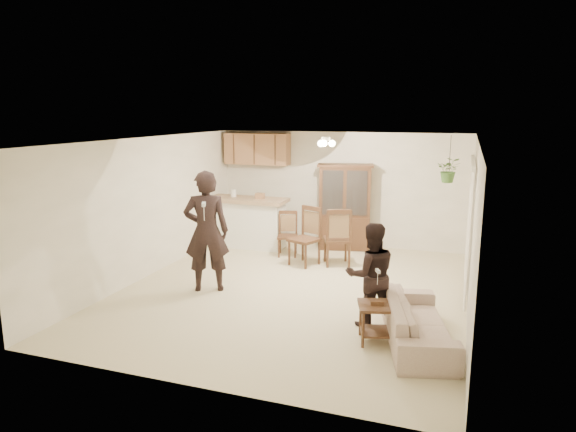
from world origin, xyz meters
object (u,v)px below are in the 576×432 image
(china_hutch, at_px, (344,208))
(chair_bar, at_px, (287,243))
(sofa, at_px, (418,315))
(adult, at_px, (207,238))
(side_table, at_px, (376,322))
(chair_hutch_right, at_px, (337,249))
(chair_hutch_left, at_px, (304,249))
(child, at_px, (371,279))

(china_hutch, distance_m, chair_bar, 1.49)
(sofa, relative_size, adult, 1.04)
(china_hutch, bearing_deg, sofa, -77.03)
(sofa, xyz_separation_m, china_hutch, (-1.94, 4.20, 0.54))
(adult, distance_m, china_hutch, 3.66)
(side_table, distance_m, chair_hutch_right, 3.42)
(chair_bar, bearing_deg, chair_hutch_right, -29.48)
(sofa, xyz_separation_m, side_table, (-0.50, -0.16, -0.10))
(chair_bar, height_order, chair_hutch_left, chair_hutch_left)
(sofa, bearing_deg, chair_hutch_left, 26.48)
(adult, distance_m, side_table, 3.24)
(adult, bearing_deg, chair_hutch_left, -145.09)
(china_hutch, bearing_deg, child, -83.71)
(china_hutch, distance_m, chair_hutch_left, 1.61)
(sofa, distance_m, child, 0.81)
(child, distance_m, side_table, 0.66)
(side_table, bearing_deg, adult, 160.64)
(chair_hutch_left, xyz_separation_m, chair_hutch_right, (0.60, 0.22, 0.00))
(chair_hutch_right, bearing_deg, china_hutch, -105.13)
(sofa, height_order, child, child)
(child, height_order, china_hutch, china_hutch)
(side_table, bearing_deg, chair_hutch_right, 112.31)
(chair_hutch_left, bearing_deg, side_table, -34.95)
(child, xyz_separation_m, chair_hutch_right, (-1.13, 2.67, -0.35))
(chair_hutch_left, bearing_deg, adult, -97.89)
(chair_bar, xyz_separation_m, chair_hutch_right, (1.12, -0.28, 0.06))
(china_hutch, xyz_separation_m, chair_bar, (-0.98, -0.92, -0.65))
(child, bearing_deg, china_hutch, -95.89)
(sofa, xyz_separation_m, adult, (-3.50, 0.89, 0.53))
(china_hutch, relative_size, side_table, 3.19)
(child, xyz_separation_m, chair_hutch_left, (-1.73, 2.45, -0.36))
(chair_hutch_right, bearing_deg, chair_hutch_left, -1.48)
(chair_hutch_right, bearing_deg, chair_bar, -35.83)
(sofa, bearing_deg, chair_hutch_right, 16.64)
(child, bearing_deg, side_table, 85.01)
(china_hutch, relative_size, chair_bar, 2.02)
(child, distance_m, china_hutch, 4.08)
(sofa, xyz_separation_m, chair_hutch_left, (-2.40, 2.78, -0.05))
(sofa, height_order, china_hutch, china_hutch)
(sofa, height_order, chair_hutch_left, chair_hutch_left)
(side_table, xyz_separation_m, chair_hutch_right, (-1.30, 3.16, 0.05))
(chair_bar, bearing_deg, child, -68.13)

